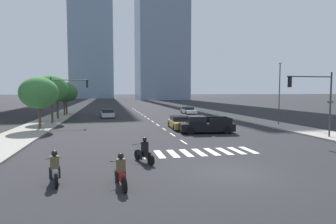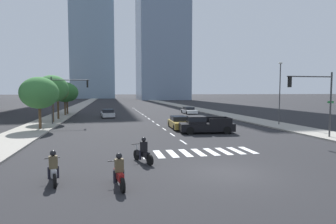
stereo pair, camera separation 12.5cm
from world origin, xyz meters
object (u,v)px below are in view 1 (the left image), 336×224
Objects in this scene: sedan_silver_2 at (107,114)px; street_lamp_east at (279,88)px; motorcycle_lead at (121,174)px; traffic_signal_far at (66,91)px; street_tree_nearest at (39,93)px; street_tree_fifth at (66,93)px; pickup_truck at (204,125)px; sedan_gold_1 at (179,123)px; traffic_signal_near at (314,93)px; sedan_white_0 at (188,111)px; street_tree_fourth at (64,92)px; street_tree_second at (52,89)px; street_tree_third at (57,92)px; motorcycle_third at (144,153)px; motorcycle_trailing at (55,170)px.

street_lamp_east is at bearing -131.98° from sedan_silver_2.
traffic_signal_far reaches higher than motorcycle_lead.
street_tree_nearest is 1.01× the size of street_tree_fifth.
pickup_truck is 0.95× the size of traffic_signal_far.
sedan_gold_1 is 0.87× the size of traffic_signal_near.
pickup_truck reaches higher than sedan_white_0.
street_tree_second is at bearing -90.00° from street_tree_fourth.
street_tree_nearest reaches higher than street_tree_third.
pickup_truck is 12.10m from street_lamp_east.
sedan_white_0 is 0.82× the size of street_tree_nearest.
street_tree_fourth is at bearing 1.95° from motorcycle_lead.
motorcycle_third is 0.41× the size of sedan_gold_1.
street_lamp_east is at bearing -17.63° from street_tree_second.
traffic_signal_far reaches higher than sedan_gold_1.
traffic_signal_near is (2.69, -29.07, 3.40)m from sedan_white_0.
traffic_signal_near is at bearing -94.12° from motorcycle_third.
pickup_truck is 0.91× the size of street_tree_second.
motorcycle_third is 0.45× the size of sedan_white_0.
sedan_gold_1 is at bearing -43.64° from traffic_signal_near.
pickup_truck is 17.70m from traffic_signal_far.
street_tree_fifth is at bearing -51.06° from pickup_truck.
street_tree_fifth is (-27.04, 21.82, -0.54)m from street_lamp_east.
street_tree_fifth is (-14.68, 22.03, 3.27)m from sedan_gold_1.
sedan_silver_2 is at bearing -150.88° from sedan_gold_1.
motorcycle_trailing is at bearing -81.09° from street_tree_third.
traffic_signal_far is at bearing -72.58° from street_tree_third.
motorcycle_lead is at bearing -69.33° from street_tree_nearest.
sedan_gold_1 is at bearing -56.32° from street_tree_fifth.
motorcycle_trailing is at bearing 100.09° from motorcycle_third.
pickup_truck is at bearing 24.62° from sedan_gold_1.
pickup_truck is 20.87m from street_tree_second.
street_tree_fourth reaches higher than motorcycle_trailing.
sedan_white_0 is 24.04m from traffic_signal_far.
street_tree_nearest reaches higher than pickup_truck.
motorcycle_third is 23.38m from street_lamp_east.
street_tree_fourth is (-16.22, 23.29, 3.16)m from pickup_truck.
sedan_gold_1 is 0.85× the size of traffic_signal_far.
pickup_truck reaches higher than motorcycle_third.
traffic_signal_near is 1.08× the size of street_tree_third.
street_lamp_east is (10.82, 4.02, 3.62)m from pickup_truck.
street_tree_second is (-16.22, 12.62, 3.60)m from pickup_truck.
traffic_signal_far is (-4.87, -9.21, 3.49)m from sedan_silver_2.
street_tree_second is at bearing -64.15° from sedan_white_0.
traffic_signal_far is 15.87m from street_tree_fifth.
traffic_signal_near is 1.02× the size of street_tree_nearest.
sedan_gold_1 is (10.00, 16.96, 0.04)m from motorcycle_trailing.
street_tree_second is at bearing 90.00° from street_tree_nearest.
traffic_signal_far is at bearing 166.28° from street_lamp_east.
street_tree_nearest is at bearing -90.00° from street_tree_third.
traffic_signal_near is 0.97× the size of traffic_signal_far.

